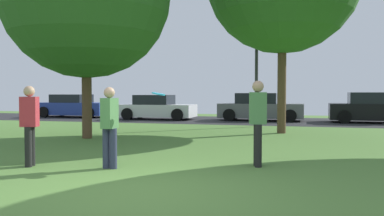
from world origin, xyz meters
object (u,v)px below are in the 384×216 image
Objects in this scene: person_catcher at (30,122)px; parked_car_white at (157,108)px; person_bystander at (110,124)px; parked_car_grey at (260,108)px; frisbee_disc at (158,94)px; street_lamp_post at (256,74)px; parked_car_black at (375,109)px; parked_car_blue at (74,107)px; person_thrower at (258,119)px.

parked_car_white is at bearing 85.16° from person_catcher.
person_catcher is 0.40× the size of parked_car_white.
parked_car_grey is (1.26, 14.64, -0.20)m from person_bystander.
frisbee_disc is 10.19m from street_lamp_post.
frisbee_disc is at bearing -69.26° from parked_car_white.
person_bystander is 5.63× the size of frisbee_disc.
street_lamp_post reaches higher than parked_car_grey.
person_catcher reaches higher than parked_car_black.
person_bystander is 17.80m from parked_car_blue.
street_lamp_post is (1.54, 10.60, 1.39)m from person_bystander.
person_catcher is at bearing 0.00° from person_thrower.
person_thrower is 4.54m from person_catcher.
parked_car_blue is (-10.74, 14.32, -0.81)m from frisbee_disc.
parked_car_black is 0.97× the size of street_lamp_post.
parked_car_black reaches higher than parked_car_white.
frisbee_disc is 0.07× the size of parked_car_blue.
street_lamp_post is at bearing -98.40° from person_thrower.
street_lamp_post is at bearing 58.14° from person_catcher.
frisbee_disc is (-1.90, -0.53, 0.50)m from person_thrower.
person_catcher is 0.37× the size of parked_car_black.
parked_car_black is at bearing -20.57° from person_bystander.
parked_car_white is (-7.06, 13.10, -0.33)m from person_thrower.
parked_car_black is 6.78m from street_lamp_post.
street_lamp_post is (0.71, 10.13, 0.80)m from frisbee_disc.
parked_car_grey is (-1.48, 13.65, -0.28)m from person_thrower.
person_catcher reaches higher than person_bystander.
parked_car_white is (5.58, -0.69, -0.01)m from parked_car_blue.
parked_car_white is 0.93× the size of parked_car_grey.
person_bystander reaches higher than parked_car_black.
parked_car_blue is at bearing 179.22° from parked_car_grey.
person_bystander is 0.36× the size of parked_car_grey.
person_bystander is 0.39× the size of parked_car_white.
street_lamp_post is at bearing -85.96° from parked_car_grey.
parked_car_grey is at bearing 63.50° from person_catcher.
person_thrower is 0.39× the size of parked_car_grey.
person_catcher is 0.38× the size of parked_car_blue.
person_thrower is at bearing -82.93° from street_lamp_post.
frisbee_disc is at bearing 0.00° from person_thrower.
frisbee_disc is at bearing -93.99° from street_lamp_post.
person_thrower is at bearing 15.47° from frisbee_disc.
street_lamp_post reaches higher than person_catcher.
parked_car_white is 11.18m from parked_car_black.
person_bystander is 16.06m from parked_car_black.
frisbee_disc is 15.31m from parked_car_black.
person_bystander is at bearing -98.27° from street_lamp_post.
parked_car_blue is (-8.27, 15.01, -0.25)m from person_catcher.
person_thrower is at bearing -65.40° from person_bystander.
street_lamp_post is (3.18, 10.82, 1.37)m from person_catcher.
frisbee_disc reaches higher than parked_car_blue.
parked_car_grey is 5.59m from parked_car_black.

